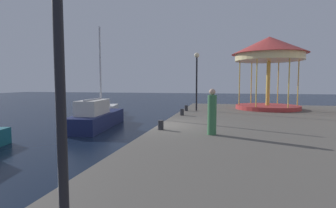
{
  "coord_description": "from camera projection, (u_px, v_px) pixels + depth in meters",
  "views": [
    {
      "loc": [
        3.05,
        -11.8,
        2.76
      ],
      "look_at": [
        -0.29,
        3.14,
        1.52
      ],
      "focal_mm": 27.32,
      "sensor_mm": 36.0,
      "label": 1
    }
  ],
  "objects": [
    {
      "name": "ground_plane",
      "position": [
        160.0,
        140.0,
        12.36
      ],
      "size": [
        120.0,
        120.0,
        0.0
      ],
      "primitive_type": "plane",
      "color": "black"
    },
    {
      "name": "quay_dock",
      "position": [
        314.0,
        139.0,
        10.86
      ],
      "size": [
        13.57,
        26.08,
        0.8
      ],
      "primitive_type": "cube",
      "color": "#5B564F",
      "rests_on": "ground"
    },
    {
      "name": "sailboat_navy",
      "position": [
        96.0,
        117.0,
        15.86
      ],
      "size": [
        2.43,
        6.0,
        6.36
      ],
      "color": "#19214C",
      "rests_on": "ground"
    },
    {
      "name": "motorboat_white",
      "position": [
        101.0,
        109.0,
        22.69
      ],
      "size": [
        3.4,
        5.84,
        1.4
      ],
      "color": "white",
      "rests_on": "ground"
    },
    {
      "name": "carousel",
      "position": [
        269.0,
        55.0,
        19.18
      ],
      "size": [
        5.49,
        5.49,
        5.45
      ],
      "color": "#B23333",
      "rests_on": "quay_dock"
    },
    {
      "name": "lamp_post_mid_promenade",
      "position": [
        197.0,
        71.0,
        18.18
      ],
      "size": [
        0.36,
        0.36,
        4.13
      ],
      "color": "black",
      "rests_on": "quay_dock"
    },
    {
      "name": "bollard_north",
      "position": [
        182.0,
        112.0,
        15.68
      ],
      "size": [
        0.24,
        0.24,
        0.4
      ],
      "primitive_type": "cylinder",
      "color": "#2D2D33",
      "rests_on": "quay_dock"
    },
    {
      "name": "bollard_south",
      "position": [
        186.0,
        108.0,
        18.23
      ],
      "size": [
        0.24,
        0.24,
        0.4
      ],
      "primitive_type": "cylinder",
      "color": "#2D2D33",
      "rests_on": "quay_dock"
    },
    {
      "name": "bollard_center",
      "position": [
        161.0,
        125.0,
        10.83
      ],
      "size": [
        0.24,
        0.24,
        0.4
      ],
      "primitive_type": "cylinder",
      "color": "#2D2D33",
      "rests_on": "quay_dock"
    },
    {
      "name": "person_mid_promenade",
      "position": [
        212.0,
        113.0,
        9.72
      ],
      "size": [
        0.34,
        0.34,
        1.76
      ],
      "color": "#387247",
      "rests_on": "quay_dock"
    }
  ]
}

